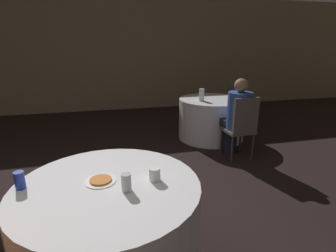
% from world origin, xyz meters
% --- Properties ---
extents(wall_back, '(16.00, 0.06, 2.80)m').
position_xyz_m(wall_back, '(0.00, 5.10, 1.40)').
color(wall_back, gray).
rests_on(wall_back, ground_plane).
extents(table_near, '(1.30, 1.30, 0.72)m').
position_xyz_m(table_near, '(0.17, -0.14, 0.36)').
color(table_near, silver).
rests_on(table_near, ground_plane).
extents(table_far, '(1.17, 1.17, 0.72)m').
position_xyz_m(table_far, '(2.04, 2.45, 0.36)').
color(table_far, silver).
rests_on(table_far, ground_plane).
extents(chair_far_south, '(0.42, 0.42, 0.95)m').
position_xyz_m(chair_far_south, '(2.09, 1.45, 0.56)').
color(chair_far_south, '#59514C').
rests_on(chair_far_south, ground_plane).
extents(chair_far_northeast, '(0.56, 0.56, 0.95)m').
position_xyz_m(chair_far_northeast, '(2.79, 3.11, 0.56)').
color(chair_far_northeast, '#59514C').
rests_on(chair_far_northeast, ground_plane).
extents(person_blue_shirt, '(0.35, 0.51, 1.19)m').
position_xyz_m(person_blue_shirt, '(2.08, 1.61, 0.61)').
color(person_blue_shirt, black).
rests_on(person_blue_shirt, ground_plane).
extents(pizza_plate_near, '(0.22, 0.22, 0.02)m').
position_xyz_m(pizza_plate_near, '(0.13, -0.09, 0.73)').
color(pizza_plate_near, white).
rests_on(pizza_plate_near, table_near).
extents(soda_can_silver, '(0.07, 0.07, 0.12)m').
position_xyz_m(soda_can_silver, '(0.30, -0.25, 0.79)').
color(soda_can_silver, silver).
rests_on(soda_can_silver, table_near).
extents(soda_can_blue, '(0.07, 0.07, 0.12)m').
position_xyz_m(soda_can_blue, '(-0.39, -0.06, 0.79)').
color(soda_can_blue, '#1E38A5').
rests_on(soda_can_blue, table_near).
extents(cup_near, '(0.08, 0.08, 0.10)m').
position_xyz_m(cup_near, '(0.50, -0.16, 0.77)').
color(cup_near, white).
rests_on(cup_near, table_near).
extents(bottle_far, '(0.09, 0.09, 0.21)m').
position_xyz_m(bottle_far, '(1.80, 2.35, 0.83)').
color(bottle_far, white).
rests_on(bottle_far, table_far).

